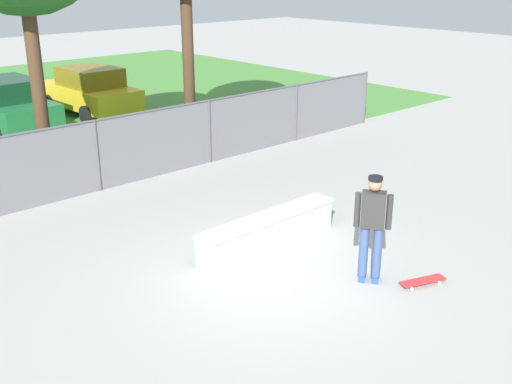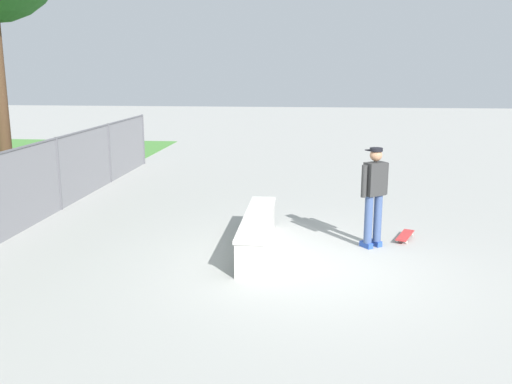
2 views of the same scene
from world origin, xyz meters
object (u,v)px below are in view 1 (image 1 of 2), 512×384
skateboarder (372,224)px  car_green (7,104)px  car_yellow (90,91)px  concrete_ledge (268,231)px  skateboard (423,281)px

skateboarder → car_green: (-0.56, 13.93, -0.19)m
skateboarder → car_yellow: (2.46, 14.21, -0.19)m
concrete_ledge → skateboard: concrete_ledge is taller
skateboarder → car_yellow: skateboarder is taller
skateboard → car_yellow: car_yellow is taller
skateboarder → skateboard: size_ratio=2.25×
skateboard → car_green: size_ratio=0.19×
concrete_ledge → skateboard: size_ratio=3.79×
concrete_ledge → skateboarder: skateboarder is taller
concrete_ledge → car_green: (-0.24, 11.84, 0.52)m
skateboard → car_green: (-1.11, 14.61, 0.77)m
skateboarder → skateboard: (0.55, -0.69, -0.96)m
car_green → car_yellow: 3.04m
car_green → car_yellow: (3.03, 0.28, 0.00)m
concrete_ledge → car_green: bearing=91.1°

